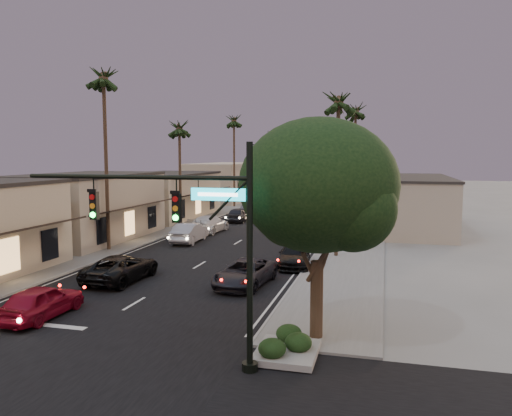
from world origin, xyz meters
The scene contains 31 objects.
ground centered at (0.00, 40.00, 0.00)m, with size 200.00×200.00×0.00m, color slate.
road centered at (0.00, 45.00, 0.00)m, with size 14.00×120.00×0.02m, color black.
sidewalk_left centered at (-9.50, 52.00, 0.06)m, with size 5.00×92.00×0.12m, color slate.
sidewalk_right centered at (9.50, 52.00, 0.06)m, with size 5.00×92.00×0.12m, color slate.
storefront_mid centered at (-13.00, 26.00, 2.75)m, with size 8.00×14.00×5.50m, color #A49983.
storefront_far centered at (-13.00, 42.00, 2.50)m, with size 8.00×16.00×5.00m, color #B8AA8C.
storefront_dist centered at (-13.00, 65.00, 3.00)m, with size 8.00×20.00×6.00m, color #A49983.
building_right centered at (14.00, 40.00, 2.50)m, with size 8.00×18.00×5.00m, color #A49983.
traffic_signal centered at (5.69, 4.00, 5.08)m, with size 8.51×0.22×7.80m.
corner_tree centered at (9.48, 7.45, 5.98)m, with size 6.20×6.20×8.80m.
planter centered at (8.60, 5.50, 0.00)m, with size 2.20×2.60×0.24m, color gray.
arch centered at (0.00, 70.00, 5.53)m, with size 15.20×0.40×7.27m.
streetlight_right centered at (6.92, 45.00, 5.33)m, with size 2.13×0.30×9.00m.
streetlight_left centered at (-6.92, 58.00, 5.33)m, with size 2.13×0.30×9.00m.
palm_lb centered at (-8.60, 22.00, 13.39)m, with size 3.20×3.20×15.20m.
palm_lc centered at (-8.60, 36.00, 10.47)m, with size 3.20×3.20×12.20m.
palm_ld centered at (-8.60, 55.00, 12.42)m, with size 3.20×3.20×14.20m.
palm_ra centered at (8.60, 24.00, 11.44)m, with size 3.20×3.20×13.20m.
palm_rb centered at (8.60, 44.00, 12.42)m, with size 3.20×3.20×14.20m.
palm_rc centered at (8.60, 64.00, 10.47)m, with size 3.20×3.20×12.20m.
palm_far centered at (-8.30, 78.00, 11.44)m, with size 3.20×3.20×13.20m.
oncoming_red centered at (-3.01, 7.00, 0.77)m, with size 1.81×4.50×1.53m, color maroon.
oncoming_pickup centered at (-2.91, 13.93, 0.77)m, with size 2.57×5.56×1.55m, color black.
oncoming_silver centered at (-3.97, 27.00, 0.83)m, with size 1.76×5.05×1.66m, color #96969B.
oncoming_white centered at (-4.19, 32.50, 0.82)m, with size 2.30×5.65×1.64m, color silver.
oncoming_dgrey centered at (-3.64, 40.57, 0.79)m, with size 1.87×4.65×1.58m, color black.
oncoming_grey_far centered at (-3.88, 46.07, 0.71)m, with size 1.49×4.28×1.41m, color #4B4B50.
curbside_near centered at (4.37, 14.73, 0.73)m, with size 2.41×5.23×1.45m, color black.
curbside_black centered at (6.20, 20.36, 0.72)m, with size 2.02×4.98×1.44m, color black.
curbside_grey centered at (5.47, 34.94, 0.67)m, with size 1.59×3.94×1.34m, color #424246.
curbside_far centered at (5.95, 43.59, 0.85)m, with size 1.79×5.13×1.69m, color black.
Camera 1 is at (11.93, -11.80, 7.38)m, focal length 35.00 mm.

